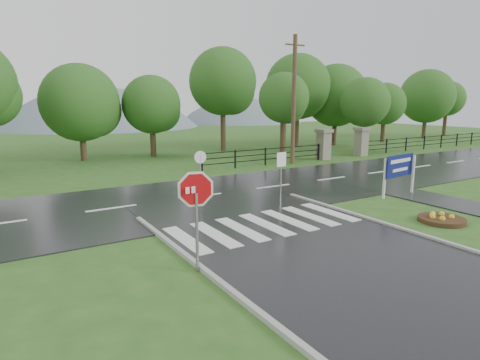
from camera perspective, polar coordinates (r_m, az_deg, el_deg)
ground at (r=10.62m, az=19.83°, el=-13.14°), size 120.00×120.00×0.00m
main_road at (r=18.19m, az=-5.48°, el=-2.43°), size 90.00×8.00×0.04m
walkway at (r=19.50m, az=26.36°, el=-2.64°), size 2.20×11.00×0.04m
crosswalk at (r=14.01m, az=3.65°, el=-6.29°), size 6.50×2.80×0.02m
pillar_west at (r=30.32m, az=11.81°, el=5.08°), size 1.00×1.00×2.24m
pillar_east at (r=33.19m, az=16.87°, el=5.35°), size 1.00×1.00×2.24m
fence_west at (r=27.06m, az=3.64°, el=3.62°), size 9.58×0.08×1.20m
fence_east at (r=41.86m, az=26.71°, el=5.14°), size 20.58×0.08×1.20m
hills at (r=74.45m, az=-21.87°, el=-5.10°), size 102.00×48.00×48.00m
treeline at (r=31.44m, az=-15.20°, el=2.97°), size 83.20×5.20×10.00m
stop_sign at (r=9.88m, az=-6.27°, el=-2.61°), size 1.19×0.34×2.75m
estate_billboard at (r=19.47m, az=21.78°, el=1.64°), size 2.16×0.36×1.90m
flower_bed at (r=16.11m, az=26.77°, el=-4.95°), size 1.60×1.60×0.32m
reg_sign_small at (r=16.71m, az=5.88°, el=1.76°), size 0.49×0.07×2.18m
reg_sign_round at (r=16.70m, az=-5.65°, el=1.33°), size 0.52×0.08×2.25m
utility_pole_east at (r=27.59m, az=7.66°, el=11.21°), size 1.52×0.28×8.53m
entrance_tree_left at (r=29.59m, az=6.25°, el=11.47°), size 3.63×3.63×6.32m
entrance_tree_right at (r=35.45m, az=17.37°, el=10.47°), size 4.08×4.08×6.22m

